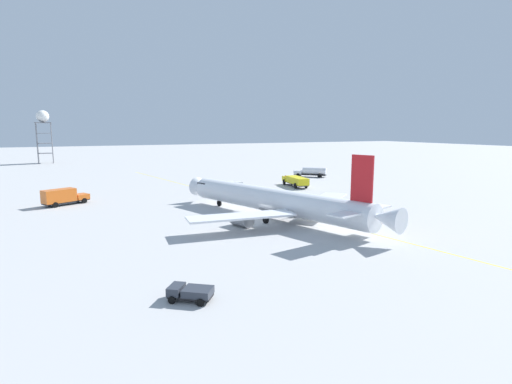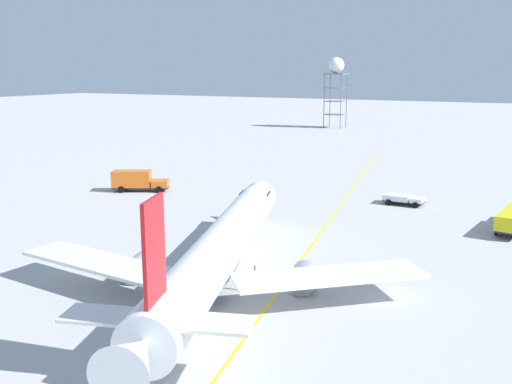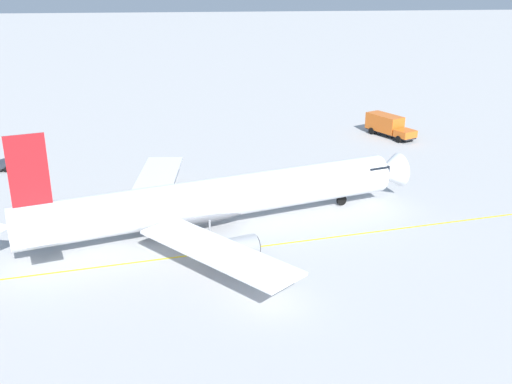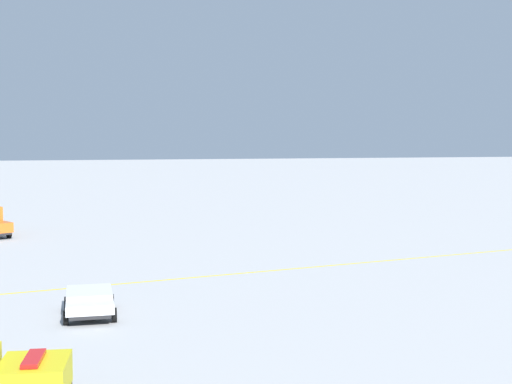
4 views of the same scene
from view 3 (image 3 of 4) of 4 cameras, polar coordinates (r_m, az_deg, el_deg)
ground_plane at (r=59.42m, az=-4.77°, el=-2.67°), size 600.00×600.00×0.00m
airliner_main at (r=56.56m, az=-4.37°, el=-0.83°), size 42.12×32.75×10.97m
catering_truck_truck at (r=90.72m, az=12.51°, el=6.27°), size 5.95×8.55×3.10m
baggage_truck_truck at (r=80.44m, az=-22.59°, el=2.61°), size 3.66×4.05×1.22m
taxiway_centreline at (r=52.69m, az=-4.57°, el=-5.85°), size 164.04×29.32×0.01m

